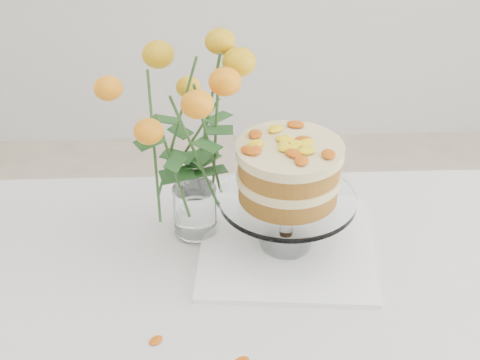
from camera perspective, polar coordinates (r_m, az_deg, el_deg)
The scene contains 5 objects.
table at distance 1.24m, azimuth 5.64°, elevation -14.12°, with size 1.43×0.93×0.76m.
napkin at distance 1.32m, azimuth 3.88°, elevation -5.63°, with size 0.33×0.33×0.01m, color white.
cake_stand at distance 1.22m, azimuth 4.16°, elevation 0.25°, with size 0.26×0.26×0.23m.
rose_vase at distance 1.22m, azimuth -4.18°, elevation 5.00°, with size 0.28×0.28×0.43m.
stray_petal_d at distance 1.14m, azimuth -7.20°, elevation -13.44°, with size 0.03×0.02×0.00m, color yellow.
Camera 1 is at (-0.15, -0.84, 1.58)m, focal length 50.00 mm.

